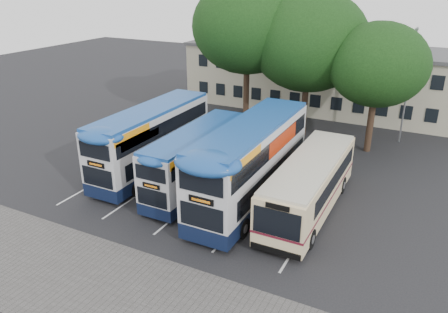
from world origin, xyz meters
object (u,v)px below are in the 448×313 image
at_px(bus_dd_left, 152,137).
at_px(tree_right, 378,65).
at_px(bus_dd_right, 252,159).
at_px(bus_single, 310,182).
at_px(tree_mid, 309,41).
at_px(tree_left, 247,26).
at_px(lamp_post, 409,80).
at_px(bus_dd_mid, 197,157).

bearing_deg(bus_dd_left, tree_right, 40.46).
relative_size(bus_dd_right, bus_single, 1.10).
height_order(tree_mid, bus_dd_right, tree_mid).
relative_size(bus_dd_left, bus_single, 1.02).
xyz_separation_m(tree_mid, bus_dd_left, (-6.88, -11.90, -5.29)).
relative_size(tree_right, bus_single, 0.92).
bearing_deg(bus_dd_right, tree_left, 115.76).
relative_size(lamp_post, tree_right, 0.93).
distance_m(bus_dd_right, bus_single, 3.58).
bearing_deg(tree_left, bus_single, -51.36).
bearing_deg(bus_dd_left, bus_single, -2.30).
relative_size(tree_mid, bus_dd_left, 1.08).
bearing_deg(tree_left, bus_dd_left, -99.69).
relative_size(lamp_post, bus_single, 0.85).
height_order(tree_left, tree_right, tree_left).
relative_size(tree_left, bus_dd_mid, 1.34).
relative_size(tree_right, bus_dd_mid, 1.03).
xyz_separation_m(tree_left, tree_right, (10.57, -0.48, -2.12)).
bearing_deg(bus_dd_mid, tree_left, 99.96).
distance_m(bus_dd_mid, bus_dd_right, 3.72).
distance_m(lamp_post, bus_dd_mid, 18.30).
xyz_separation_m(tree_left, bus_dd_mid, (2.13, -12.11, -6.60)).
bearing_deg(tree_mid, tree_right, -12.74).
xyz_separation_m(tree_right, bus_dd_right, (-4.77, -11.55, -3.95)).
xyz_separation_m(tree_mid, bus_single, (4.26, -12.34, -5.99)).
height_order(tree_right, bus_dd_mid, tree_right).
bearing_deg(bus_single, bus_dd_left, 177.70).
height_order(tree_mid, bus_dd_mid, tree_mid).
bearing_deg(bus_dd_right, tree_mid, 93.65).
distance_m(bus_dd_left, bus_dd_mid, 4.16).
bearing_deg(tree_mid, lamp_post, 13.85).
xyz_separation_m(lamp_post, bus_dd_right, (-6.75, -14.67, -2.39)).
height_order(bus_dd_mid, bus_single, bus_dd_mid).
xyz_separation_m(lamp_post, bus_single, (-3.31, -14.21, -3.29)).
bearing_deg(tree_left, tree_mid, 8.87).
bearing_deg(tree_left, bus_dd_right, -64.24).
height_order(lamp_post, bus_single, lamp_post).
height_order(tree_left, bus_dd_mid, tree_left).
bearing_deg(bus_dd_left, tree_mid, 59.94).
distance_m(bus_dd_left, bus_dd_right, 7.76).
relative_size(tree_mid, bus_dd_right, 1.00).
xyz_separation_m(tree_right, bus_dd_left, (-12.47, -10.63, -4.15)).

